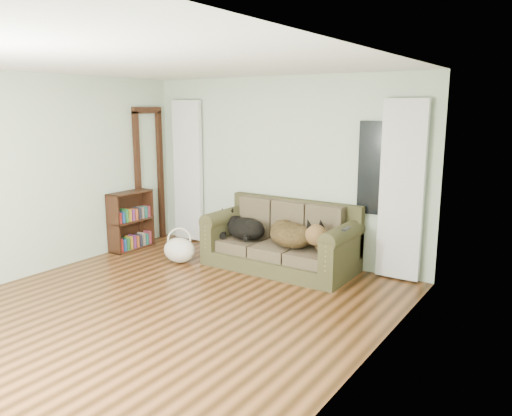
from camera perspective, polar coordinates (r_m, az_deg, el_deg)
The scene contains 15 objects.
floor at distance 5.62m, azimuth -10.79°, elevation -11.47°, with size 5.00×5.00×0.00m, color #321D0B.
ceiling at distance 5.20m, azimuth -11.91°, elevation 15.95°, with size 5.00×5.00×0.00m, color white.
wall_back at distance 7.22m, azimuth 2.82°, elevation 4.54°, with size 4.50×0.04×2.60m, color #B6C5B0.
wall_left at distance 7.02m, azimuth -24.49°, elevation 3.31°, with size 0.04×5.00×2.60m, color #B6C5B0.
wall_right at distance 4.02m, azimuth 12.08°, elevation -1.34°, with size 0.04×5.00×2.60m, color #B6C5B0.
curtain_left at distance 8.18m, azimuth -7.79°, elevation 4.21°, with size 0.55×0.08×2.25m, color white.
curtain_right at distance 6.44m, azimuth 16.31°, elevation 1.89°, with size 0.55×0.08×2.25m, color white.
window_pane at distance 6.56m, azimuth 13.65°, elevation 4.40°, with size 0.50×0.03×1.20m, color black.
door_casing at distance 8.27m, azimuth -12.07°, elevation 3.44°, with size 0.07×0.60×2.10m, color black.
sofa at distance 6.78m, azimuth 2.72°, elevation -3.24°, with size 2.03×0.88×0.83m, color #2E2B1E.
dog_black_lab at distance 7.06m, azimuth -1.44°, elevation -2.39°, with size 0.70×0.49×0.30m, color black.
dog_shepherd at distance 6.63m, azimuth 4.36°, elevation -3.25°, with size 0.78×0.55×0.34m, color black.
tv_remote at distance 6.12m, azimuth 10.29°, elevation -2.34°, with size 0.05×0.20×0.02m, color black.
tote_bag at distance 7.18m, azimuth -8.73°, elevation -4.92°, with size 0.49×0.38×0.35m, color silver.
bookshelf at distance 7.92m, azimuth -14.13°, elevation -1.05°, with size 0.27×0.72×0.90m, color black.
Camera 1 is at (3.67, -3.66, 2.18)m, focal length 35.00 mm.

